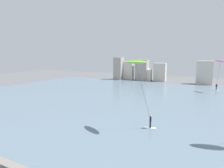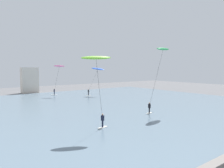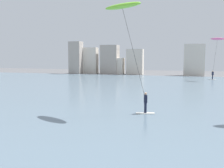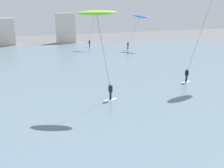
% 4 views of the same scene
% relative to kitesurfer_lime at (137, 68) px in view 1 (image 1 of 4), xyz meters
% --- Properties ---
extents(water_bay, '(84.00, 52.00, 0.10)m').
position_rel_kitesurfer_lime_xyz_m(water_bay, '(-1.20, 14.09, -7.28)').
color(water_bay, slate).
rests_on(water_bay, ground).
extents(far_shore_buildings, '(31.60, 4.96, 7.94)m').
position_rel_kitesurfer_lime_xyz_m(far_shore_buildings, '(-11.38, 43.08, -4.05)').
color(far_shore_buildings, '#A89E93').
rests_on(far_shore_buildings, ground).
extents(kitesurfer_lime, '(3.96, 2.66, 8.19)m').
position_rel_kitesurfer_lime_xyz_m(kitesurfer_lime, '(0.00, 0.00, 0.00)').
color(kitesurfer_lime, silver).
rests_on(kitesurfer_lime, water_bay).
extents(kitesurfer_pink, '(2.68, 4.49, 7.63)m').
position_rel_kitesurfer_lime_xyz_m(kitesurfer_pink, '(9.25, 30.91, -0.75)').
color(kitesurfer_pink, silver).
rests_on(kitesurfer_pink, water_bay).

